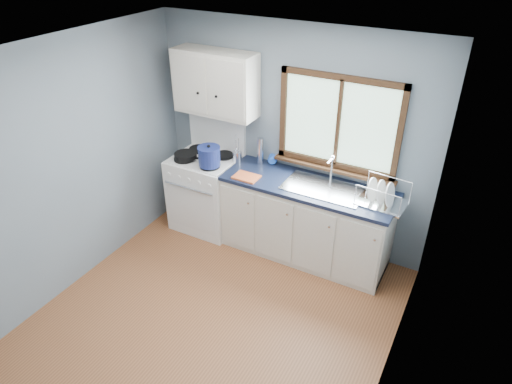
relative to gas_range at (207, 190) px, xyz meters
The scene contains 18 objects.
floor 1.82m from the gas_range, 57.18° to the right, with size 3.20×3.60×0.02m, color brown.
ceiling 2.67m from the gas_range, 57.18° to the right, with size 3.20×3.60×0.02m, color white.
wall_back 1.26m from the gas_range, 19.54° to the left, with size 3.20×0.02×2.50m, color slate.
wall_left 1.78m from the gas_range, 114.14° to the right, with size 0.02×3.60×2.50m, color slate.
wall_right 3.05m from the gas_range, 29.91° to the right, with size 0.02×3.60×2.50m, color slate.
gas_range is the anchor object (origin of this frame).
base_cabinets 1.31m from the gas_range, ahead, with size 1.85×0.60×0.88m.
countertop 1.37m from the gas_range, ahead, with size 1.89×0.64×0.04m, color black.
sink 1.53m from the gas_range, ahead, with size 0.84×0.46×0.44m.
window 1.81m from the gas_range, 11.37° to the left, with size 1.36×0.10×1.03m.
upper_cabinets 1.32m from the gas_range, 56.70° to the left, with size 0.95×0.35×0.70m.
skillet 0.54m from the gas_range, 139.46° to the right, with size 0.40×0.27×0.05m.
stockpot 0.63m from the gas_range, 41.73° to the right, with size 0.32×0.32×0.25m.
utensil_crock 0.64m from the gas_range, 15.73° to the left, with size 0.11×0.11×0.34m.
thermos 0.89m from the gas_range, 17.86° to the left, with size 0.07×0.07×0.32m, color silver.
soap_bottle 0.98m from the gas_range, 16.66° to the left, with size 0.10×0.10×0.27m, color blue.
dish_towel 0.81m from the gas_range, 14.08° to the right, with size 0.27×0.20×0.02m, color #DA6130.
dish_rack 2.14m from the gas_range, ahead, with size 0.49×0.39×0.24m.
Camera 1 is at (1.87, -2.45, 3.33)m, focal length 32.00 mm.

